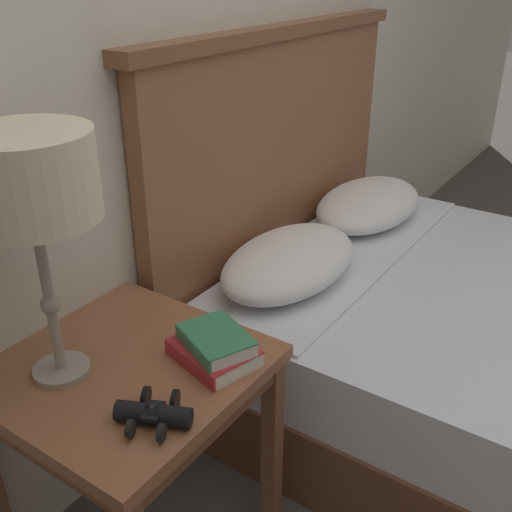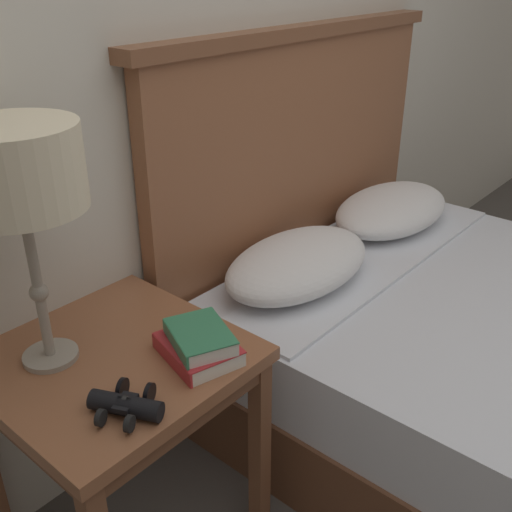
# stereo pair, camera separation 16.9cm
# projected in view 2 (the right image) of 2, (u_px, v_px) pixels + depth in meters

# --- Properties ---
(wall_back) EXTENTS (8.00, 0.06, 2.60)m
(wall_back) POSITION_uv_depth(u_px,v_px,m) (191.00, 28.00, 1.74)
(wall_back) COLOR beige
(wall_back) RESTS_ON ground_plane
(nightstand) EXTENTS (0.58, 0.58, 0.63)m
(nightstand) POSITION_uv_depth(u_px,v_px,m) (115.00, 382.00, 1.48)
(nightstand) COLOR brown
(nightstand) RESTS_ON ground_plane
(table_lamp) EXTENTS (0.28, 0.28, 0.57)m
(table_lamp) POSITION_uv_depth(u_px,v_px,m) (17.00, 174.00, 1.22)
(table_lamp) COLOR gray
(table_lamp) RESTS_ON nightstand
(book_on_nightstand) EXTENTS (0.20, 0.23, 0.04)m
(book_on_nightstand) POSITION_uv_depth(u_px,v_px,m) (198.00, 350.00, 1.43)
(book_on_nightstand) COLOR silver
(book_on_nightstand) RESTS_ON nightstand
(book_stacked_on_top) EXTENTS (0.19, 0.21, 0.04)m
(book_stacked_on_top) POSITION_uv_depth(u_px,v_px,m) (199.00, 337.00, 1.41)
(book_stacked_on_top) COLOR silver
(book_stacked_on_top) RESTS_ON book_on_nightstand
(binoculars_pair) EXTENTS (0.16, 0.16, 0.05)m
(binoculars_pair) POSITION_uv_depth(u_px,v_px,m) (126.00, 405.00, 1.25)
(binoculars_pair) COLOR black
(binoculars_pair) RESTS_ON nightstand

